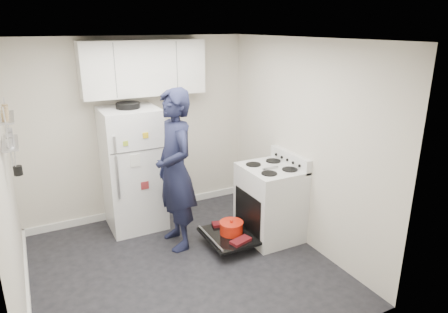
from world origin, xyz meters
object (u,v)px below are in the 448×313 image
refrigerator (133,168)px  electric_range (269,203)px  person (175,170)px  open_oven_door (230,232)px

refrigerator → electric_range: bearing=-37.3°
electric_range → refrigerator: bearing=142.7°
person → open_oven_door: bearing=57.3°
electric_range → open_oven_door: bearing=179.0°
open_oven_door → person: bearing=147.5°
open_oven_door → person: person is taller
refrigerator → person: (0.33, -0.74, 0.16)m
refrigerator → person: bearing=-66.2°
open_oven_door → person: size_ratio=0.36×
electric_range → refrigerator: refrigerator is taller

